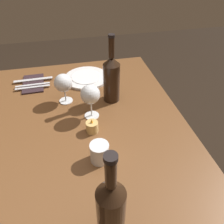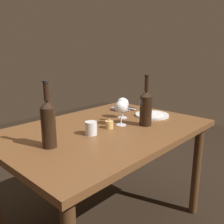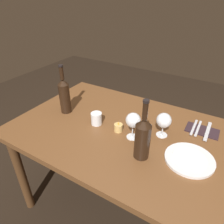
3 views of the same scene
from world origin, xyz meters
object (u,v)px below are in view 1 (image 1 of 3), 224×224
(water_tumbler, at_px, (100,153))
(votive_candle, at_px, (92,127))
(dinner_plate, at_px, (86,78))
(wine_bottle, at_px, (111,211))
(wine_bottle_second, at_px, (112,78))
(wine_glass_right, at_px, (90,95))
(fork_inner, at_px, (33,85))
(fork_outer, at_px, (33,87))
(table_knife, at_px, (33,80))
(folded_napkin, at_px, (33,84))
(wine_glass_left, at_px, (63,83))

(water_tumbler, distance_m, votive_candle, 0.16)
(dinner_plate, bearing_deg, wine_bottle, 177.22)
(wine_bottle_second, height_order, water_tumbler, wine_bottle_second)
(wine_glass_right, bearing_deg, fork_inner, 41.26)
(dinner_plate, bearing_deg, wine_glass_right, 176.80)
(water_tumbler, height_order, fork_inner, water_tumbler)
(wine_bottle_second, bearing_deg, dinner_plate, 23.56)
(fork_inner, distance_m, fork_outer, 0.02)
(water_tumbler, xyz_separation_m, table_knife, (0.63, 0.27, -0.03))
(fork_inner, bearing_deg, folded_napkin, 0.00)
(wine_glass_left, bearing_deg, fork_outer, 48.51)
(fork_inner, relative_size, fork_outer, 1.00)
(wine_glass_right, bearing_deg, wine_bottle, 177.49)
(fork_inner, bearing_deg, water_tumbler, -154.90)
(votive_candle, xyz_separation_m, folded_napkin, (0.44, 0.26, -0.02))
(wine_bottle, distance_m, water_tumbler, 0.28)
(wine_glass_right, xyz_separation_m, votive_candle, (-0.10, 0.01, -0.09))
(wine_glass_right, relative_size, table_knife, 0.77)
(wine_bottle, xyz_separation_m, fork_inner, (0.84, 0.25, -0.12))
(water_tumbler, distance_m, fork_outer, 0.61)
(fork_inner, bearing_deg, votive_candle, -147.55)
(fork_outer, bearing_deg, folded_napkin, 0.00)
(wine_bottle_second, bearing_deg, fork_inner, 62.31)
(votive_candle, relative_size, fork_inner, 0.37)
(folded_napkin, bearing_deg, fork_outer, 180.00)
(wine_bottle, bearing_deg, dinner_plate, -2.78)
(votive_candle, xyz_separation_m, fork_outer, (0.39, 0.26, -0.01))
(wine_glass_right, distance_m, dinner_plate, 0.35)
(votive_candle, relative_size, table_knife, 0.32)
(votive_candle, height_order, table_knife, votive_candle)
(wine_glass_left, relative_size, dinner_plate, 0.60)
(wine_bottle_second, xyz_separation_m, votive_candle, (-0.21, 0.13, -0.10))
(dinner_plate, distance_m, fork_inner, 0.29)
(wine_glass_left, bearing_deg, water_tumbler, -165.83)
(wine_glass_left, distance_m, table_knife, 0.30)
(wine_glass_left, xyz_separation_m, wine_glass_right, (-0.14, -0.11, 0.01))
(folded_napkin, height_order, fork_inner, fork_inner)
(wine_bottle, xyz_separation_m, votive_candle, (0.43, -0.01, -0.11))
(wine_bottle_second, xyz_separation_m, fork_outer, (0.18, 0.39, -0.11))
(dinner_plate, bearing_deg, table_knife, 82.88)
(water_tumbler, relative_size, votive_candle, 1.17)
(votive_candle, xyz_separation_m, dinner_plate, (0.43, -0.03, -0.02))
(fork_outer, distance_m, table_knife, 0.08)
(fork_outer, bearing_deg, water_tumbler, -153.90)
(wine_glass_left, bearing_deg, wine_bottle, -172.71)
(dinner_plate, height_order, table_knife, dinner_plate)
(dinner_plate, bearing_deg, fork_inner, 93.56)
(wine_bottle, xyz_separation_m, folded_napkin, (0.86, 0.25, -0.12))
(wine_bottle_second, xyz_separation_m, water_tumbler, (-0.37, 0.12, -0.09))
(water_tumbler, relative_size, table_knife, 0.37)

